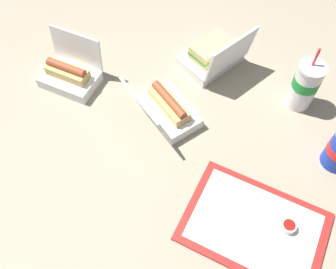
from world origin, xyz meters
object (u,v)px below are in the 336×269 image
(clamshell_hotdog_right, at_px, (70,74))
(clamshell_sandwich_left, at_px, (213,55))
(soda_cup_left, at_px, (305,85))
(food_tray, at_px, (254,227))
(plastic_fork, at_px, (260,256))
(ketchup_cup, at_px, (288,226))
(clamshell_hotdog_back, at_px, (166,109))

(clamshell_hotdog_right, height_order, clamshell_sandwich_left, clamshell_sandwich_left)
(clamshell_hotdog_right, xyz_separation_m, soda_cup_left, (-0.65, -0.40, 0.05))
(food_tray, distance_m, clamshell_sandwich_left, 0.60)
(food_tray, bearing_deg, plastic_fork, 130.97)
(food_tray, bearing_deg, soda_cup_left, -76.35)
(ketchup_cup, xyz_separation_m, clamshell_hotdog_back, (0.49, -0.09, 0.01))
(plastic_fork, relative_size, clamshell_hotdog_right, 0.52)
(clamshell_hotdog_right, relative_size, soda_cup_left, 0.91)
(food_tray, relative_size, clamshell_sandwich_left, 1.80)
(clamshell_sandwich_left, relative_size, soda_cup_left, 0.99)
(ketchup_cup, height_order, clamshell_hotdog_right, clamshell_hotdog_right)
(ketchup_cup, distance_m, plastic_fork, 0.11)
(plastic_fork, distance_m, clamshell_hotdog_back, 0.51)
(soda_cup_left, bearing_deg, plastic_fork, 107.58)
(food_tray, relative_size, clamshell_hotdog_back, 1.69)
(clamshell_hotdog_right, relative_size, clamshell_hotdog_back, 0.87)
(food_tray, bearing_deg, ketchup_cup, -145.41)
(clamshell_hotdog_back, xyz_separation_m, soda_cup_left, (-0.30, -0.31, 0.05))
(clamshell_hotdog_back, distance_m, soda_cup_left, 0.44)
(clamshell_sandwich_left, xyz_separation_m, soda_cup_left, (-0.32, -0.03, 0.05))
(clamshell_hotdog_right, bearing_deg, clamshell_sandwich_left, -132.22)
(clamshell_hotdog_back, bearing_deg, clamshell_sandwich_left, -87.01)
(clamshell_hotdog_right, relative_size, clamshell_sandwich_left, 0.93)
(food_tray, xyz_separation_m, clamshell_sandwich_left, (0.43, -0.42, 0.04))
(ketchup_cup, xyz_separation_m, clamshell_hotdog_right, (0.83, -0.01, 0.01))
(plastic_fork, xyz_separation_m, clamshell_hotdog_right, (0.81, -0.12, 0.02))
(food_tray, xyz_separation_m, soda_cup_left, (0.11, -0.45, 0.08))
(food_tray, xyz_separation_m, ketchup_cup, (-0.07, -0.05, 0.02))
(clamshell_sandwich_left, relative_size, clamshell_hotdog_back, 0.94)
(ketchup_cup, bearing_deg, plastic_fork, 80.75)
(food_tray, height_order, clamshell_hotdog_right, clamshell_hotdog_right)
(ketchup_cup, bearing_deg, clamshell_hotdog_back, -10.88)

